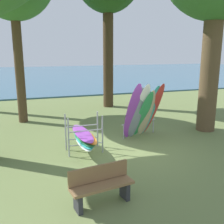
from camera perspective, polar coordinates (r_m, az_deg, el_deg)
name	(u,v)px	position (r m, az deg, el deg)	size (l,w,h in m)	color
ground_plane	(131,150)	(9.10, 4.14, -8.05)	(80.00, 80.00, 0.00)	olive
lake_water	(49,75)	(36.95, -13.35, 7.80)	(80.00, 36.00, 0.10)	#38607A
leaning_board_pile	(143,112)	(10.00, 6.66, -0.04)	(1.74, 1.37, 2.19)	purple
board_storage_rack	(84,136)	(8.81, -6.12, -5.20)	(1.15, 2.13, 1.25)	#9EA0A5
park_bench	(101,184)	(5.96, -2.35, -15.26)	(1.45, 0.63, 0.85)	#2D2D33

